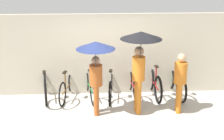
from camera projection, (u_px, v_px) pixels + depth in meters
ground_plane at (114, 123)px, 7.56m from camera, size 30.00×30.00×0.00m
back_wall at (110, 54)px, 8.97m from camera, size 11.73×0.12×2.35m
parked_bicycle_0 at (45, 85)px, 8.82m from camera, size 0.49×1.78×1.02m
parked_bicycle_1 at (67, 86)px, 8.84m from camera, size 0.47×1.69×0.97m
parked_bicycle_2 at (89, 85)px, 8.86m from camera, size 0.50×1.78×1.03m
parked_bicycle_3 at (111, 85)px, 8.89m from camera, size 0.44×1.76×0.97m
parked_bicycle_4 at (133, 84)px, 8.95m from camera, size 0.44×1.71×1.00m
parked_bicycle_5 at (154, 83)px, 8.97m from camera, size 0.44×1.73×1.04m
parked_bicycle_6 at (175, 83)px, 9.02m from camera, size 0.44×1.74×1.07m
pedestrian_leading at (96, 59)px, 7.45m from camera, size 0.93×0.93×1.94m
pedestrian_center at (140, 50)px, 7.47m from camera, size 1.00×1.00×2.16m
pedestrian_trailing at (180, 79)px, 7.84m from camera, size 0.32×0.32×1.57m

